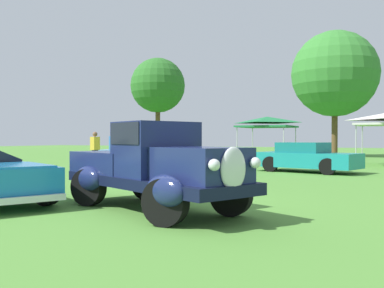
# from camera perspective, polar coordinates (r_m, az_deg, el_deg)

# --- Properties ---
(ground_plane) EXTENTS (120.00, 120.00, 0.00)m
(ground_plane) POSITION_cam_1_polar(r_m,az_deg,el_deg) (8.96, -4.94, -8.17)
(ground_plane) COLOR #4C8433
(feature_pickup_truck) EXTENTS (4.74, 3.17, 1.70)m
(feature_pickup_truck) POSITION_cam_1_polar(r_m,az_deg,el_deg) (8.43, -5.04, -2.79)
(feature_pickup_truck) COLOR black
(feature_pickup_truck) RESTS_ON ground_plane
(show_car_skyblue) EXTENTS (4.29, 2.48, 1.22)m
(show_car_skyblue) POSITION_cam_1_polar(r_m,az_deg,el_deg) (22.71, -7.18, -1.25)
(show_car_skyblue) COLOR #669EDB
(show_car_skyblue) RESTS_ON ground_plane
(show_car_teal) EXTENTS (4.44, 2.66, 1.22)m
(show_car_teal) POSITION_cam_1_polar(r_m,az_deg,el_deg) (18.50, 14.64, -1.72)
(show_car_teal) COLOR teal
(show_car_teal) RESTS_ON ground_plane
(spectator_between_cars) EXTENTS (0.32, 0.44, 1.69)m
(spectator_between_cars) POSITION_cam_1_polar(r_m,az_deg,el_deg) (14.56, -9.91, -1.14)
(spectator_between_cars) COLOR #383838
(spectator_between_cars) RESTS_ON ground_plane
(spectator_by_row) EXTENTS (0.25, 0.41, 1.69)m
(spectator_by_row) POSITION_cam_1_polar(r_m,az_deg,el_deg) (20.33, -12.57, -0.61)
(spectator_by_row) COLOR #283351
(spectator_by_row) RESTS_ON ground_plane
(spectator_far_side) EXTENTS (0.38, 0.46, 1.69)m
(spectator_far_side) POSITION_cam_1_polar(r_m,az_deg,el_deg) (15.40, -7.81, -1.03)
(spectator_far_side) COLOR #7F7056
(spectator_far_side) RESTS_ON ground_plane
(canopy_tent_left_field) EXTENTS (3.13, 3.13, 2.71)m
(canopy_tent_left_field) POSITION_cam_1_polar(r_m,az_deg,el_deg) (26.90, 9.78, 2.94)
(canopy_tent_left_field) COLOR #B7B7BC
(canopy_tent_left_field) RESTS_ON ground_plane
(treeline_far_left) EXTENTS (5.08, 5.08, 8.87)m
(treeline_far_left) POSITION_cam_1_polar(r_m,az_deg,el_deg) (41.10, -4.50, 7.62)
(treeline_far_left) COLOR brown
(treeline_far_left) RESTS_ON ground_plane
(treeline_mid_left) EXTENTS (6.43, 6.43, 9.45)m
(treeline_mid_left) POSITION_cam_1_polar(r_m,az_deg,el_deg) (34.81, 18.18, 8.69)
(treeline_mid_left) COLOR brown
(treeline_mid_left) RESTS_ON ground_plane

